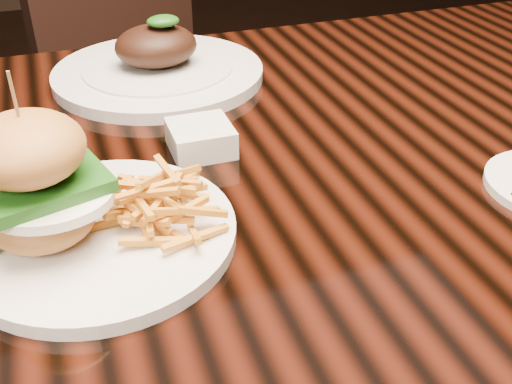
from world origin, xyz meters
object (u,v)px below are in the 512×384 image
object	(u,v)px
dining_table	(207,214)
burger_plate	(84,204)
far_dish	(158,67)
chair_far	(143,66)

from	to	relation	value
dining_table	burger_plate	size ratio (longest dim) A/B	6.06
dining_table	burger_plate	xyz separation A→B (m)	(-0.14, -0.12, 0.12)
far_dish	dining_table	bearing A→B (deg)	-89.97
dining_table	burger_plate	world-z (taller)	burger_plate
burger_plate	far_dish	world-z (taller)	burger_plate
burger_plate	dining_table	bearing A→B (deg)	34.48
dining_table	chair_far	world-z (taller)	chair_far
dining_table	burger_plate	bearing A→B (deg)	-141.40
burger_plate	chair_far	xyz separation A→B (m)	(0.21, 1.00, -0.26)
burger_plate	far_dish	distance (m)	0.41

